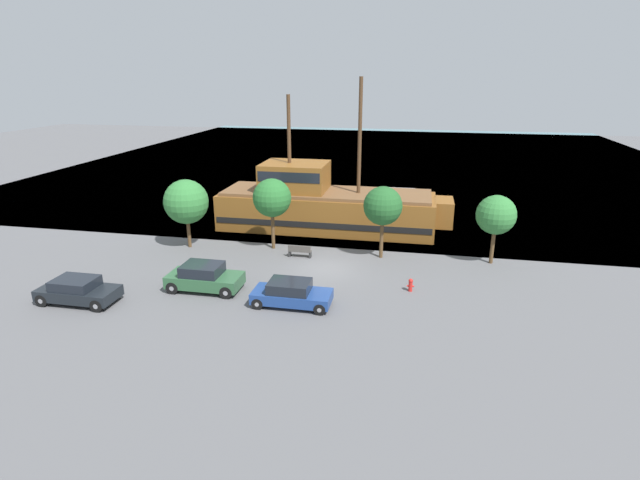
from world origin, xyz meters
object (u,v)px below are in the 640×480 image
object	(u,v)px
pirate_ship	(324,205)
bench_promenade_east	(300,251)
fire_hydrant	(411,284)
parked_car_curb_mid	(291,294)
parked_car_curb_front	(78,291)
parked_car_curb_rear	(204,277)
moored_boat_dockside	(402,204)

from	to	relation	value
pirate_ship	bench_promenade_east	bearing A→B (deg)	-92.59
fire_hydrant	bench_promenade_east	distance (m)	8.51
parked_car_curb_mid	fire_hydrant	world-z (taller)	parked_car_curb_mid
parked_car_curb_front	parked_car_curb_rear	world-z (taller)	parked_car_curb_rear
parked_car_curb_front	parked_car_curb_rear	size ratio (longest dim) A/B	1.01
pirate_ship	bench_promenade_east	distance (m)	7.01
moored_boat_dockside	parked_car_curb_rear	xyz separation A→B (m)	(-10.35, -19.31, 0.04)
parked_car_curb_front	fire_hydrant	world-z (taller)	parked_car_curb_front
parked_car_curb_mid	fire_hydrant	bearing A→B (deg)	26.36
moored_boat_dockside	parked_car_curb_mid	xyz separation A→B (m)	(-5.01, -20.28, -0.05)
fire_hydrant	parked_car_curb_front	bearing A→B (deg)	-164.19
parked_car_curb_rear	fire_hydrant	bearing A→B (deg)	10.32
parked_car_curb_front	fire_hydrant	distance (m)	18.23
parked_car_curb_rear	bench_promenade_east	world-z (taller)	parked_car_curb_rear
parked_car_curb_mid	parked_car_curb_rear	bearing A→B (deg)	169.75
pirate_ship	bench_promenade_east	size ratio (longest dim) A/B	11.76
parked_car_curb_rear	fire_hydrant	world-z (taller)	parked_car_curb_rear
parked_car_curb_front	fire_hydrant	size ratio (longest dim) A/B	5.50
pirate_ship	fire_hydrant	xyz separation A→B (m)	(7.14, -10.97, -1.49)
pirate_ship	parked_car_curb_front	size ratio (longest dim) A/B	4.29
moored_boat_dockside	parked_car_curb_rear	bearing A→B (deg)	-118.18
moored_boat_dockside	parked_car_curb_front	distance (m)	27.56
moored_boat_dockside	fire_hydrant	world-z (taller)	moored_boat_dockside
pirate_ship	parked_car_curb_front	distance (m)	19.08
parked_car_curb_rear	pirate_ship	bearing A→B (deg)	71.43
bench_promenade_east	pirate_ship	bearing A→B (deg)	87.41
moored_boat_dockside	parked_car_curb_rear	distance (m)	21.91
moored_boat_dockside	fire_hydrant	size ratio (longest dim) A/B	9.52
parked_car_curb_mid	parked_car_curb_rear	xyz separation A→B (m)	(-5.34, 0.97, 0.10)
moored_boat_dockside	bench_promenade_east	size ratio (longest dim) A/B	4.75
fire_hydrant	bench_promenade_east	size ratio (longest dim) A/B	0.50
parked_car_curb_front	fire_hydrant	bearing A→B (deg)	15.81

